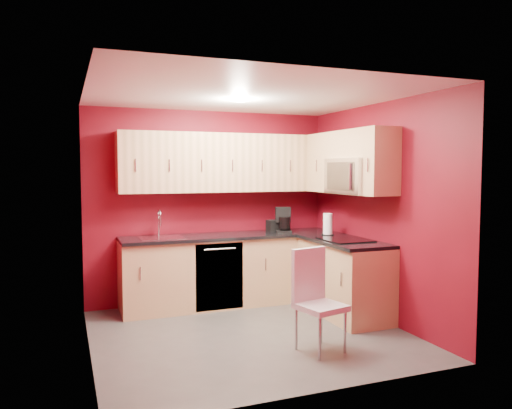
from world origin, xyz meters
TOP-DOWN VIEW (x-y plane):
  - floor at (0.00, 0.00)m, footprint 3.20×3.20m
  - ceiling at (0.00, 0.00)m, footprint 3.20×3.20m
  - wall_back at (0.00, 1.50)m, footprint 3.20×0.00m
  - wall_front at (0.00, -1.50)m, footprint 3.20×0.00m
  - wall_left at (-1.60, 0.00)m, footprint 0.00×3.00m
  - wall_right at (1.60, 0.00)m, footprint 0.00×3.00m
  - base_cabinets_back at (0.20, 1.20)m, footprint 2.80×0.60m
  - base_cabinets_right at (1.30, 0.25)m, footprint 0.60×1.30m
  - countertop_back at (0.20, 1.19)m, footprint 2.80×0.63m
  - countertop_right at (1.29, 0.23)m, footprint 0.63×1.27m
  - upper_cabinets_back at (0.20, 1.32)m, footprint 2.80×0.35m
  - upper_cabinets_right at (1.42, 0.44)m, footprint 0.35×1.55m
  - microwave at (1.39, 0.20)m, footprint 0.42×0.76m
  - cooktop at (1.28, 0.20)m, footprint 0.50×0.55m
  - sink at (-0.70, 1.20)m, footprint 0.52×0.42m
  - dishwasher_front at (-0.05, 0.91)m, footprint 0.60×0.02m
  - downlight at (0.00, 0.30)m, footprint 0.20×0.20m
  - coffee_maker at (0.89, 1.10)m, footprint 0.27×0.31m
  - napkin_holder at (0.79, 1.23)m, footprint 0.16×0.16m
  - paper_towel at (1.32, 0.69)m, footprint 0.18×0.18m
  - dining_chair at (0.46, -0.71)m, footprint 0.48×0.49m

SIDE VIEW (x-z plane):
  - floor at x=0.00m, z-range 0.00..0.00m
  - base_cabinets_back at x=0.20m, z-range 0.00..0.87m
  - base_cabinets_right at x=1.30m, z-range 0.00..0.87m
  - dishwasher_front at x=-0.05m, z-range 0.03..0.84m
  - dining_chair at x=0.46m, z-range 0.00..0.98m
  - countertop_back at x=0.20m, z-range 0.87..0.91m
  - countertop_right at x=1.29m, z-range 0.87..0.91m
  - cooktop at x=1.28m, z-range 0.91..0.92m
  - sink at x=-0.70m, z-range 0.77..1.12m
  - napkin_holder at x=0.79m, z-range 0.91..1.07m
  - paper_towel at x=1.32m, z-range 0.91..1.18m
  - coffee_maker at x=0.89m, z-range 0.91..1.24m
  - wall_back at x=0.00m, z-range -0.35..2.85m
  - wall_front at x=0.00m, z-range -0.35..2.85m
  - wall_left at x=-1.60m, z-range -0.25..2.75m
  - wall_right at x=1.60m, z-range -0.25..2.75m
  - microwave at x=1.39m, z-range 1.45..1.87m
  - upper_cabinets_back at x=0.20m, z-range 1.45..2.20m
  - upper_cabinets_right at x=1.42m, z-range 1.51..2.26m
  - downlight at x=0.00m, z-range 2.48..2.49m
  - ceiling at x=0.00m, z-range 2.50..2.50m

